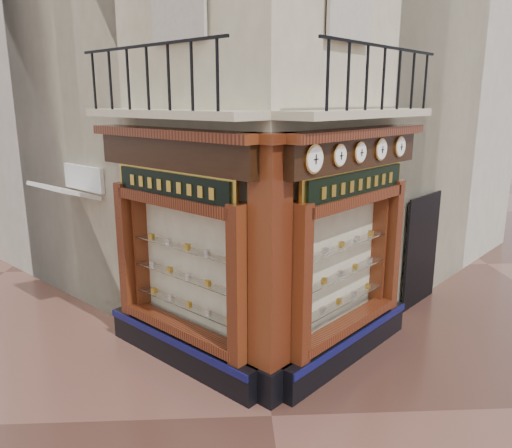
{
  "coord_description": "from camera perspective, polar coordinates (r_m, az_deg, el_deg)",
  "views": [
    {
      "loc": [
        -0.54,
        -6.25,
        4.39
      ],
      "look_at": [
        -0.12,
        2.0,
        2.34
      ],
      "focal_mm": 35.0,
      "sensor_mm": 36.0,
      "label": 1
    }
  ],
  "objects": [
    {
      "name": "ground",
      "position": [
        7.66,
        1.79,
        -21.07
      ],
      "size": [
        80.0,
        80.0,
        0.0
      ],
      "primitive_type": "plane",
      "color": "#43271F",
      "rests_on": "ground"
    },
    {
      "name": "main_building",
      "position": [
        12.53,
        -0.45,
        21.29
      ],
      "size": [
        11.31,
        11.31,
        12.0
      ],
      "primitive_type": "cube",
      "rotation": [
        0.0,
        0.0,
        0.79
      ],
      "color": "beige",
      "rests_on": "ground"
    },
    {
      "name": "neighbour_left",
      "position": [
        15.05,
        -10.83,
        17.9
      ],
      "size": [
        11.31,
        11.31,
        11.0
      ],
      "primitive_type": "cube",
      "rotation": [
        0.0,
        0.0,
        0.79
      ],
      "color": "beige",
      "rests_on": "ground"
    },
    {
      "name": "neighbour_right",
      "position": [
        15.23,
        8.94,
        17.93
      ],
      "size": [
        11.31,
        11.31,
        11.0
      ],
      "primitive_type": "cube",
      "rotation": [
        0.0,
        0.0,
        0.79
      ],
      "color": "beige",
      "rests_on": "ground"
    },
    {
      "name": "shopfront_left",
      "position": [
        8.23,
        -8.83,
        -3.32
      ],
      "size": [
        2.86,
        2.86,
        3.98
      ],
      "rotation": [
        0.0,
        0.0,
        2.36
      ],
      "color": "black",
      "rests_on": "ground"
    },
    {
      "name": "shopfront_right",
      "position": [
        8.42,
        10.61,
        -3.01
      ],
      "size": [
        2.86,
        2.86,
        3.98
      ],
      "rotation": [
        0.0,
        0.0,
        0.79
      ],
      "color": "black",
      "rests_on": "ground"
    },
    {
      "name": "corner_pilaster",
      "position": [
        7.2,
        1.58,
        -5.94
      ],
      "size": [
        0.85,
        0.85,
        3.98
      ],
      "rotation": [
        0.0,
        0.0,
        0.79
      ],
      "color": "black",
      "rests_on": "ground"
    },
    {
      "name": "balcony",
      "position": [
        7.76,
        1.11,
        12.62
      ],
      "size": [
        5.94,
        2.97,
        1.03
      ],
      "color": "beige",
      "rests_on": "ground"
    },
    {
      "name": "clock_a",
      "position": [
        6.88,
        6.63,
        7.37
      ],
      "size": [
        0.32,
        0.32,
        0.41
      ],
      "rotation": [
        0.0,
        0.0,
        0.79
      ],
      "color": "gold",
      "rests_on": "ground"
    },
    {
      "name": "clock_b",
      "position": [
        7.4,
        9.51,
        7.73
      ],
      "size": [
        0.27,
        0.27,
        0.34
      ],
      "rotation": [
        0.0,
        0.0,
        0.79
      ],
      "color": "gold",
      "rests_on": "ground"
    },
    {
      "name": "clock_c",
      "position": [
        7.88,
        11.78,
        8.0
      ],
      "size": [
        0.27,
        0.27,
        0.33
      ],
      "rotation": [
        0.0,
        0.0,
        0.79
      ],
      "color": "gold",
      "rests_on": "ground"
    },
    {
      "name": "clock_d",
      "position": [
        8.45,
        14.06,
        8.26
      ],
      "size": [
        0.29,
        0.29,
        0.36
      ],
      "rotation": [
        0.0,
        0.0,
        0.79
      ],
      "color": "gold",
      "rests_on": "ground"
    },
    {
      "name": "clock_e",
      "position": [
        9.05,
        16.1,
        8.48
      ],
      "size": [
        0.29,
        0.29,
        0.36
      ],
      "rotation": [
        0.0,
        0.0,
        0.79
      ],
      "color": "gold",
      "rests_on": "ground"
    },
    {
      "name": "awning",
      "position": [
        11.32,
        -19.95,
        -9.81
      ],
      "size": [
        1.58,
        1.58,
        0.34
      ],
      "primitive_type": null,
      "rotation": [
        0.32,
        0.0,
        2.36
      ],
      "color": "silver",
      "rests_on": "ground"
    },
    {
      "name": "signboard_left",
      "position": [
        7.93,
        -9.56,
        4.34
      ],
      "size": [
        2.04,
        2.04,
        0.55
      ],
      "rotation": [
        0.0,
        0.0,
        2.36
      ],
      "color": "gold",
      "rests_on": "ground"
    },
    {
      "name": "signboard_right",
      "position": [
        8.13,
        11.43,
        4.49
      ],
      "size": [
        2.11,
        2.11,
        0.57
      ],
      "rotation": [
        0.0,
        0.0,
        0.79
      ],
      "color": "gold",
      "rests_on": "ground"
    }
  ]
}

